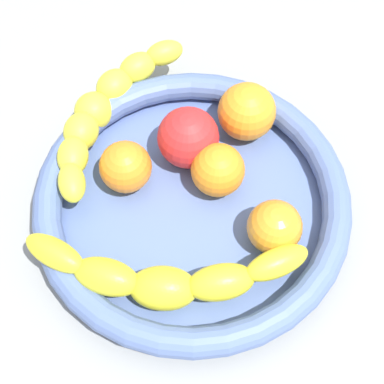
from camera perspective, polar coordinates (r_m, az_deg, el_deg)
kitchen_counter at (r=63.34cm, az=-0.00°, el=-2.67°), size 120.00×120.00×3.00cm
fruit_bowl at (r=59.92cm, az=-0.00°, el=-1.03°), size 32.72×32.72×4.57cm
banana_draped_left at (r=64.62cm, az=-8.69°, el=8.03°), size 11.52×23.52×4.92cm
banana_draped_right at (r=54.52cm, az=-2.81°, el=-8.35°), size 21.51×19.50×4.79cm
orange_front at (r=57.03cm, az=8.16°, el=-3.46°), size 5.49×5.49×5.49cm
orange_mid_left at (r=60.16cm, az=-6.59°, el=2.48°), size 5.51×5.51×5.51cm
orange_mid_right at (r=59.64cm, az=2.41°, el=2.33°), size 5.64×5.64×5.64cm
orange_rear at (r=63.52cm, az=5.43°, el=7.92°), size 6.39×6.39×6.39cm
tomato_red at (r=61.11cm, az=-0.38°, el=5.40°), size 6.60×6.60×6.60cm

